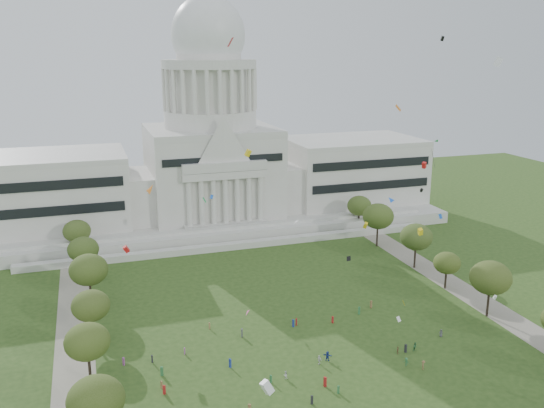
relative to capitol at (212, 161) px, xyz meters
name	(u,v)px	position (x,y,z in m)	size (l,w,h in m)	color
ground	(348,390)	(0.00, -113.59, -22.30)	(400.00, 400.00, 0.00)	#2B4919
capitol	(212,161)	(0.00, 0.00, 0.00)	(160.00, 64.50, 91.30)	beige
path_left	(75,352)	(-48.00, -83.59, -22.28)	(8.00, 160.00, 0.04)	gray
path_right	(467,293)	(48.00, -83.59, -22.28)	(8.00, 160.00, 0.04)	gray
row_tree_l_1	(96,400)	(-44.07, -116.55, -13.34)	(8.86, 8.86, 12.59)	black
row_tree_l_2	(87,342)	(-45.04, -96.29, -13.79)	(8.42, 8.42, 11.97)	black
row_tree_r_2	(491,278)	(44.17, -96.15, -12.64)	(9.55, 9.55, 13.58)	black
row_tree_l_3	(91,306)	(-44.09, -79.67, -14.09)	(8.12, 8.12, 11.55)	black
row_tree_r_3	(447,263)	(44.40, -79.10, -15.21)	(7.01, 7.01, 9.98)	black
row_tree_l_4	(89,270)	(-44.08, -61.17, -12.90)	(9.29, 9.29, 13.21)	black
row_tree_r_4	(416,237)	(44.76, -63.55, -13.01)	(9.19, 9.19, 13.06)	black
row_tree_l_5	(83,249)	(-45.22, -42.58, -13.88)	(8.33, 8.33, 11.85)	black
row_tree_r_5	(378,216)	(43.49, -43.40, -12.37)	(9.82, 9.82, 13.96)	black
row_tree_l_6	(77,231)	(-46.87, -24.45, -14.02)	(8.19, 8.19, 11.64)	black
row_tree_r_6	(359,206)	(45.96, -25.46, -13.79)	(8.42, 8.42, 11.97)	black
person_0	(441,333)	(28.09, -101.40, -21.44)	(0.84, 0.54, 1.71)	#4C4C51
person_2	(415,347)	(19.38, -105.03, -21.34)	(0.93, 0.57, 1.91)	#33723F
person_3	(406,362)	(14.50, -109.60, -21.42)	(1.14, 0.59, 1.76)	#33723F
person_4	(319,360)	(-1.65, -103.68, -21.32)	(1.14, 0.62, 1.95)	silver
person_5	(327,356)	(0.47, -102.93, -21.27)	(1.90, 0.75, 2.05)	navy
person_8	(285,375)	(-9.80, -106.59, -21.46)	(0.81, 0.50, 1.67)	silver
person_9	(423,365)	(16.98, -111.86, -21.34)	(1.24, 0.64, 1.92)	olive
person_10	(398,350)	(15.33, -104.95, -21.50)	(0.93, 0.51, 1.59)	olive
distant_crowd	(262,357)	(-12.09, -98.86, -21.42)	(62.86, 38.28, 1.95)	navy
kite_swarm	(350,236)	(3.07, -105.76, 4.67)	(91.16, 94.80, 66.85)	black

